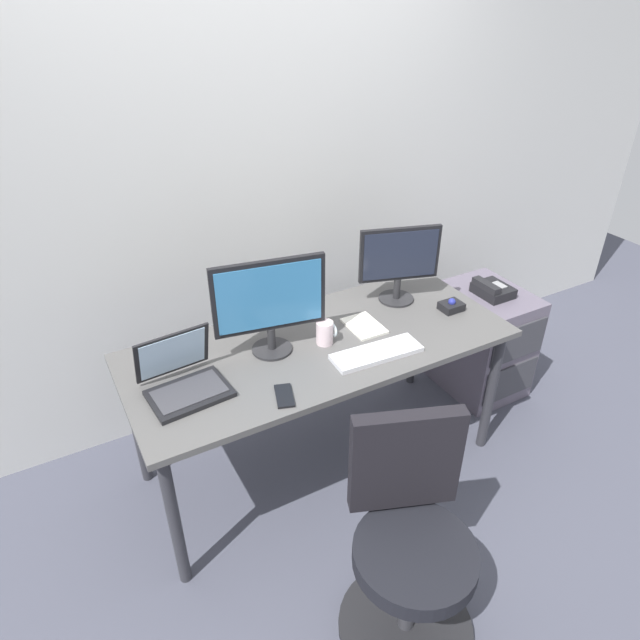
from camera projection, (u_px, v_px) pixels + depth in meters
The scene contains 14 objects.
ground_plane at pixel (320, 460), 2.93m from camera, with size 8.00×8.00×0.00m, color #464856.
back_wall at pixel (249, 160), 2.74m from camera, with size 6.00×0.10×2.80m, color silver.
desk at pixel (320, 355), 2.58m from camera, with size 1.77×0.76×0.75m.
file_cabinet at pixel (482, 340), 3.32m from camera, with size 0.42×0.53×0.64m.
desk_phone at pixel (492, 290), 3.12m from camera, with size 0.17×0.20×0.09m.
office_chair at pixel (409, 547), 2.01m from camera, with size 0.53×0.54×0.92m.
monitor_main at pixel (270, 301), 2.36m from camera, with size 0.49×0.18×0.44m.
monitor_side at pixel (399, 260), 2.76m from camera, with size 0.40×0.18×0.40m.
keyboard at pixel (377, 353), 2.45m from camera, with size 0.42×0.16×0.03m.
laptop at pixel (183, 379), 2.23m from camera, with size 0.33×0.31×0.23m.
trackball_mouse at pixel (451, 306), 2.78m from camera, with size 0.11×0.09×0.07m.
coffee_mug at pixel (325, 332), 2.51m from camera, with size 0.09×0.08×0.11m.
paper_notepad at pixel (364, 326), 2.65m from camera, with size 0.15×0.21×0.01m, color white.
cell_phone at pixel (284, 396), 2.21m from camera, with size 0.07×0.14×0.01m, color black.
Camera 1 is at (-1.02, -1.85, 2.16)m, focal length 31.27 mm.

